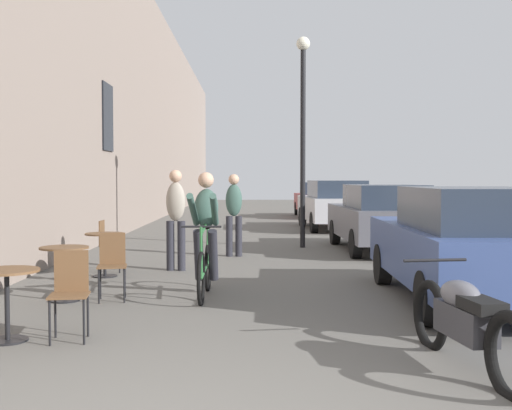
# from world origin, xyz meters

# --- Properties ---
(building_facade_left) EXTENTS (0.54, 68.00, 8.37)m
(building_facade_left) POSITION_xyz_m (-3.45, 14.00, 4.18)
(building_facade_left) COLOR gray
(building_facade_left) RESTS_ON ground_plane
(cafe_table_near) EXTENTS (0.64, 0.64, 0.72)m
(cafe_table_near) POSITION_xyz_m (-1.98, 2.64, 0.52)
(cafe_table_near) COLOR black
(cafe_table_near) RESTS_ON ground_plane
(cafe_chair_near_toward_street) EXTENTS (0.43, 0.43, 0.89)m
(cafe_chair_near_toward_street) POSITION_xyz_m (-1.37, 2.72, 0.52)
(cafe_chair_near_toward_street) COLOR black
(cafe_chair_near_toward_street) RESTS_ON ground_plane
(cafe_table_mid) EXTENTS (0.64, 0.64, 0.72)m
(cafe_table_mid) POSITION_xyz_m (-2.02, 4.73, 0.52)
(cafe_table_mid) COLOR black
(cafe_table_mid) RESTS_ON ground_plane
(cafe_chair_mid_toward_street) EXTENTS (0.44, 0.44, 0.89)m
(cafe_chair_mid_toward_street) POSITION_xyz_m (-1.40, 4.81, 0.52)
(cafe_chair_mid_toward_street) COLOR black
(cafe_chair_mid_toward_street) RESTS_ON ground_plane
(cafe_table_far) EXTENTS (0.64, 0.64, 0.72)m
(cafe_table_far) POSITION_xyz_m (-1.96, 6.83, 0.52)
(cafe_table_far) COLOR black
(cafe_table_far) RESTS_ON ground_plane
(cafe_chair_far_toward_street) EXTENTS (0.39, 0.39, 0.89)m
(cafe_chair_far_toward_street) POSITION_xyz_m (-2.04, 7.39, 0.52)
(cafe_chair_far_toward_street) COLOR black
(cafe_chair_far_toward_street) RESTS_ON ground_plane
(cyclist_on_bicycle) EXTENTS (0.52, 1.76, 1.74)m
(cyclist_on_bicycle) POSITION_xyz_m (-0.18, 5.14, 0.81)
(cyclist_on_bicycle) COLOR black
(cyclist_on_bicycle) RESTS_ON ground_plane
(pedestrian_near) EXTENTS (0.37, 0.29, 1.77)m
(pedestrian_near) POSITION_xyz_m (-0.87, 7.52, 1.00)
(pedestrian_near) COLOR #26262D
(pedestrian_near) RESTS_ON ground_plane
(pedestrian_mid) EXTENTS (0.34, 0.24, 1.71)m
(pedestrian_mid) POSITION_xyz_m (0.10, 9.54, 0.96)
(pedestrian_mid) COLOR #26262D
(pedestrian_mid) RESTS_ON ground_plane
(street_lamp) EXTENTS (0.32, 0.32, 4.90)m
(street_lamp) POSITION_xyz_m (1.66, 11.24, 3.11)
(street_lamp) COLOR black
(street_lamp) RESTS_ON ground_plane
(parked_car_nearest) EXTENTS (1.90, 4.30, 1.51)m
(parked_car_nearest) POSITION_xyz_m (3.23, 4.51, 0.78)
(parked_car_nearest) COLOR #384C84
(parked_car_nearest) RESTS_ON ground_plane
(parked_car_second) EXTENTS (1.83, 4.20, 1.48)m
(parked_car_second) POSITION_xyz_m (3.33, 10.46, 0.77)
(parked_car_second) COLOR #595960
(parked_car_second) RESTS_ON ground_plane
(parked_car_third) EXTENTS (1.98, 4.43, 1.55)m
(parked_car_third) POSITION_xyz_m (3.09, 16.52, 0.80)
(parked_car_third) COLOR #B7B7BC
(parked_car_third) RESTS_ON ground_plane
(parked_car_fourth) EXTENTS (1.77, 4.11, 1.45)m
(parked_car_fourth) POSITION_xyz_m (3.26, 22.82, 0.75)
(parked_car_fourth) COLOR maroon
(parked_car_fourth) RESTS_ON ground_plane
(parked_motorcycle) EXTENTS (0.62, 2.14, 0.92)m
(parked_motorcycle) POSITION_xyz_m (2.28, 1.68, 0.40)
(parked_motorcycle) COLOR black
(parked_motorcycle) RESTS_ON ground_plane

